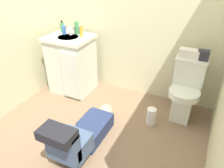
% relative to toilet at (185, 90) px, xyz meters
% --- Properties ---
extents(ground_plane, '(2.89, 3.16, 0.04)m').
position_rel_toilet_xyz_m(ground_plane, '(-0.83, -0.78, -0.39)').
color(ground_plane, '#84674C').
extents(wall_back, '(2.55, 0.08, 2.40)m').
position_rel_toilet_xyz_m(wall_back, '(-0.83, 0.34, 0.83)').
color(wall_back, beige).
rests_on(wall_back, ground_plane).
extents(toilet, '(0.36, 0.46, 0.75)m').
position_rel_toilet_xyz_m(toilet, '(0.00, 0.00, 0.00)').
color(toilet, silver).
rests_on(toilet, ground_plane).
extents(vanity_cabinet, '(0.60, 0.53, 0.82)m').
position_rel_toilet_xyz_m(vanity_cabinet, '(-1.59, -0.06, 0.05)').
color(vanity_cabinet, silver).
rests_on(vanity_cabinet, ground_plane).
extents(faucet, '(0.02, 0.02, 0.10)m').
position_rel_toilet_xyz_m(faucet, '(-1.59, 0.09, 0.50)').
color(faucet, silver).
rests_on(faucet, vanity_cabinet).
extents(person_plumber, '(0.39, 1.06, 0.52)m').
position_rel_toilet_xyz_m(person_plumber, '(-0.84, -0.98, -0.19)').
color(person_plumber, navy).
rests_on(person_plumber, ground_plane).
extents(tissue_box, '(0.22, 0.11, 0.10)m').
position_rel_toilet_xyz_m(tissue_box, '(-0.05, 0.09, 0.43)').
color(tissue_box, silver).
rests_on(tissue_box, toilet).
extents(toiletry_bag, '(0.12, 0.09, 0.11)m').
position_rel_toilet_xyz_m(toiletry_bag, '(0.10, 0.09, 0.44)').
color(toiletry_bag, '#26262D').
rests_on(toiletry_bag, toilet).
extents(soap_dispenser, '(0.06, 0.06, 0.17)m').
position_rel_toilet_xyz_m(soap_dispenser, '(-1.78, 0.07, 0.52)').
color(soap_dispenser, '#458C51').
rests_on(soap_dispenser, vanity_cabinet).
extents(bottle_blue, '(0.05, 0.05, 0.12)m').
position_rel_toilet_xyz_m(bottle_blue, '(-1.70, -0.00, 0.51)').
color(bottle_blue, '#3A6DBB').
rests_on(bottle_blue, vanity_cabinet).
extents(bottle_white, '(0.06, 0.06, 0.10)m').
position_rel_toilet_xyz_m(bottle_white, '(-1.61, 0.02, 0.50)').
color(bottle_white, white).
rests_on(bottle_white, vanity_cabinet).
extents(bottle_green, '(0.06, 0.06, 0.17)m').
position_rel_toilet_xyz_m(bottle_green, '(-1.54, 0.08, 0.54)').
color(bottle_green, '#499B53').
rests_on(bottle_green, vanity_cabinet).
extents(bottle_clear, '(0.05, 0.05, 0.13)m').
position_rel_toilet_xyz_m(bottle_clear, '(-1.49, 0.08, 0.52)').
color(bottle_clear, silver).
rests_on(bottle_clear, vanity_cabinet).
extents(bottle_amber, '(0.05, 0.05, 0.15)m').
position_rel_toilet_xyz_m(bottle_amber, '(-1.43, 0.01, 0.53)').
color(bottle_amber, gold).
rests_on(bottle_amber, vanity_cabinet).
extents(paper_towel_roll, '(0.11, 0.11, 0.21)m').
position_rel_toilet_xyz_m(paper_towel_roll, '(-0.30, -0.32, -0.26)').
color(paper_towel_roll, white).
rests_on(paper_towel_roll, ground_plane).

